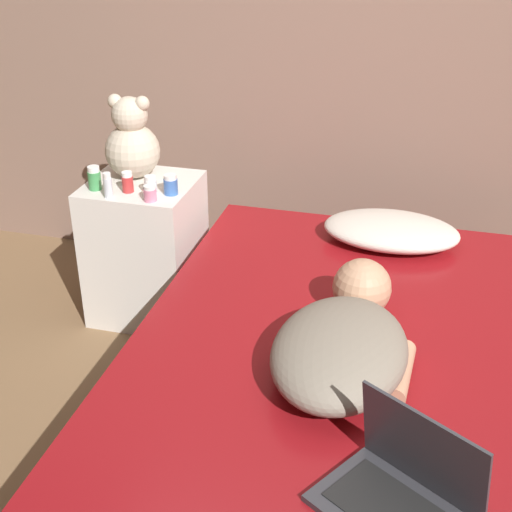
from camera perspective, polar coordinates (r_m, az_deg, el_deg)
ground_plane at (r=2.32m, az=6.36°, el=-17.14°), size 12.00×12.00×0.00m
bed at (r=2.18m, az=6.66°, el=-13.29°), size 1.31×2.04×0.42m
nightstand at (r=2.95m, az=-8.80°, el=0.53°), size 0.41×0.39×0.58m
pillow at (r=2.72m, az=10.76°, el=2.01°), size 0.51×0.32×0.10m
person_lying at (r=2.01m, az=7.13°, el=-6.70°), size 0.40×0.70×0.18m
laptop at (r=1.65m, az=11.69°, el=-17.79°), size 0.39×0.36×0.23m
teddy_bear at (r=2.84m, az=-9.90°, el=8.95°), size 0.22×0.22×0.33m
bottle_blue at (r=2.70m, az=-6.84°, el=5.69°), size 0.05×0.05×0.08m
bottle_green at (r=2.79m, az=-12.81°, el=6.09°), size 0.05×0.05×0.09m
bottle_red at (r=2.74m, az=-10.24°, el=5.83°), size 0.04×0.04×0.08m
bottle_white at (r=2.71m, az=-8.43°, el=5.64°), size 0.05×0.05×0.07m
bottle_clear at (r=2.70m, az=-11.77°, el=5.55°), size 0.03×0.03×0.10m
bottle_pink at (r=2.65m, az=-8.48°, el=4.98°), size 0.05×0.05×0.06m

